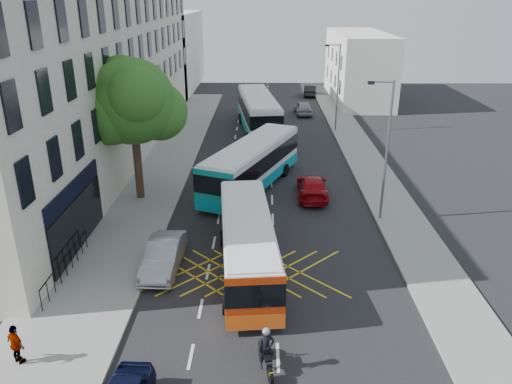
{
  "coord_description": "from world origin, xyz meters",
  "views": [
    {
      "loc": [
        -0.57,
        -14.71,
        12.43
      ],
      "look_at": [
        -0.98,
        10.83,
        2.2
      ],
      "focal_mm": 35.0,
      "sensor_mm": 36.0,
      "label": 1
    }
  ],
  "objects_px": {
    "lamp_near": "(386,144)",
    "distant_car_silver": "(303,108)",
    "street_tree": "(132,103)",
    "red_hatchback": "(312,187)",
    "parked_car_silver": "(164,256)",
    "bus_far": "(258,112)",
    "bus_near": "(247,244)",
    "lamp_far": "(337,83)",
    "distant_car_dark": "(310,90)",
    "motorbike": "(266,350)",
    "pedestrian_far": "(16,345)",
    "distant_car_grey": "(252,109)",
    "bus_mid": "(252,165)"
  },
  "relations": [
    {
      "from": "lamp_far",
      "to": "bus_near",
      "type": "xyz_separation_m",
      "value": [
        -7.51,
        -25.91,
        -3.14
      ]
    },
    {
      "from": "distant_car_grey",
      "to": "distant_car_silver",
      "type": "bearing_deg",
      "value": 8.51
    },
    {
      "from": "red_hatchback",
      "to": "distant_car_silver",
      "type": "height_order",
      "value": "distant_car_silver"
    },
    {
      "from": "street_tree",
      "to": "distant_car_dark",
      "type": "bearing_deg",
      "value": 68.35
    },
    {
      "from": "distant_car_dark",
      "to": "pedestrian_far",
      "type": "xyz_separation_m",
      "value": [
        -14.63,
        -50.54,
        0.22
      ]
    },
    {
      "from": "street_tree",
      "to": "pedestrian_far",
      "type": "distance_m",
      "value": 16.45
    },
    {
      "from": "lamp_far",
      "to": "parked_car_silver",
      "type": "distance_m",
      "value": 28.49
    },
    {
      "from": "street_tree",
      "to": "parked_car_silver",
      "type": "distance_m",
      "value": 10.82
    },
    {
      "from": "red_hatchback",
      "to": "lamp_far",
      "type": "bearing_deg",
      "value": -100.45
    },
    {
      "from": "parked_car_silver",
      "to": "red_hatchback",
      "type": "height_order",
      "value": "parked_car_silver"
    },
    {
      "from": "motorbike",
      "to": "distant_car_grey",
      "type": "xyz_separation_m",
      "value": [
        -1.45,
        39.17,
        -0.14
      ]
    },
    {
      "from": "lamp_near",
      "to": "distant_car_dark",
      "type": "xyz_separation_m",
      "value": [
        -0.81,
        37.97,
        -3.91
      ]
    },
    {
      "from": "street_tree",
      "to": "bus_far",
      "type": "bearing_deg",
      "value": 66.63
    },
    {
      "from": "parked_car_silver",
      "to": "street_tree",
      "type": "bearing_deg",
      "value": 111.44
    },
    {
      "from": "bus_far",
      "to": "distant_car_silver",
      "type": "relative_size",
      "value": 2.94
    },
    {
      "from": "pedestrian_far",
      "to": "bus_mid",
      "type": "bearing_deg",
      "value": -82.67
    },
    {
      "from": "lamp_near",
      "to": "lamp_far",
      "type": "height_order",
      "value": "same"
    },
    {
      "from": "street_tree",
      "to": "bus_mid",
      "type": "distance_m",
      "value": 8.8
    },
    {
      "from": "distant_car_dark",
      "to": "pedestrian_far",
      "type": "distance_m",
      "value": 52.61
    },
    {
      "from": "pedestrian_far",
      "to": "motorbike",
      "type": "bearing_deg",
      "value": -148.94
    },
    {
      "from": "bus_near",
      "to": "distant_car_grey",
      "type": "distance_m",
      "value": 32.48
    },
    {
      "from": "distant_car_dark",
      "to": "lamp_near",
      "type": "bearing_deg",
      "value": 97.08
    },
    {
      "from": "red_hatchback",
      "to": "distant_car_dark",
      "type": "xyz_separation_m",
      "value": [
        2.77,
        34.38,
        0.02
      ]
    },
    {
      "from": "distant_car_dark",
      "to": "bus_near",
      "type": "bearing_deg",
      "value": 87.18
    },
    {
      "from": "lamp_near",
      "to": "bus_mid",
      "type": "bearing_deg",
      "value": 145.74
    },
    {
      "from": "lamp_far",
      "to": "distant_car_dark",
      "type": "distance_m",
      "value": 18.41
    },
    {
      "from": "red_hatchback",
      "to": "distant_car_silver",
      "type": "distance_m",
      "value": 23.8
    },
    {
      "from": "pedestrian_far",
      "to": "street_tree",
      "type": "bearing_deg",
      "value": -61.34
    },
    {
      "from": "bus_far",
      "to": "red_hatchback",
      "type": "relative_size",
      "value": 2.69
    },
    {
      "from": "distant_car_dark",
      "to": "lamp_far",
      "type": "bearing_deg",
      "value": 98.44
    },
    {
      "from": "distant_car_silver",
      "to": "lamp_near",
      "type": "bearing_deg",
      "value": 93.14
    },
    {
      "from": "lamp_far",
      "to": "distant_car_grey",
      "type": "xyz_separation_m",
      "value": [
        -8.09,
        6.55,
        -3.92
      ]
    },
    {
      "from": "red_hatchback",
      "to": "pedestrian_far",
      "type": "xyz_separation_m",
      "value": [
        -11.86,
        -16.16,
        0.24
      ]
    },
    {
      "from": "bus_far",
      "to": "bus_near",
      "type": "bearing_deg",
      "value": -97.93
    },
    {
      "from": "bus_far",
      "to": "distant_car_silver",
      "type": "xyz_separation_m",
      "value": [
        4.87,
        7.25,
        -1.1
      ]
    },
    {
      "from": "bus_mid",
      "to": "pedestrian_far",
      "type": "distance_m",
      "value": 19.4
    },
    {
      "from": "distant_car_grey",
      "to": "street_tree",
      "type": "bearing_deg",
      "value": -105.26
    },
    {
      "from": "lamp_near",
      "to": "bus_near",
      "type": "bearing_deg",
      "value": -141.79
    },
    {
      "from": "lamp_near",
      "to": "distant_car_silver",
      "type": "distance_m",
      "value": 27.74
    },
    {
      "from": "lamp_far",
      "to": "bus_mid",
      "type": "xyz_separation_m",
      "value": [
        -7.54,
        -14.86,
        -2.96
      ]
    },
    {
      "from": "street_tree",
      "to": "distant_car_silver",
      "type": "bearing_deg",
      "value": 63.29
    },
    {
      "from": "street_tree",
      "to": "red_hatchback",
      "type": "xyz_separation_m",
      "value": [
        11.13,
        0.63,
        -5.61
      ]
    },
    {
      "from": "bus_near",
      "to": "distant_car_silver",
      "type": "bearing_deg",
      "value": 75.88
    },
    {
      "from": "lamp_far",
      "to": "bus_far",
      "type": "relative_size",
      "value": 0.63
    },
    {
      "from": "distant_car_grey",
      "to": "pedestrian_far",
      "type": "distance_m",
      "value": 39.81
    },
    {
      "from": "lamp_near",
      "to": "pedestrian_far",
      "type": "relative_size",
      "value": 5.15
    },
    {
      "from": "parked_car_silver",
      "to": "distant_car_dark",
      "type": "distance_m",
      "value": 45.02
    },
    {
      "from": "motorbike",
      "to": "parked_car_silver",
      "type": "distance_m",
      "value": 8.43
    },
    {
      "from": "bus_near",
      "to": "bus_far",
      "type": "height_order",
      "value": "bus_far"
    },
    {
      "from": "lamp_far",
      "to": "motorbike",
      "type": "relative_size",
      "value": 4.02
    }
  ]
}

